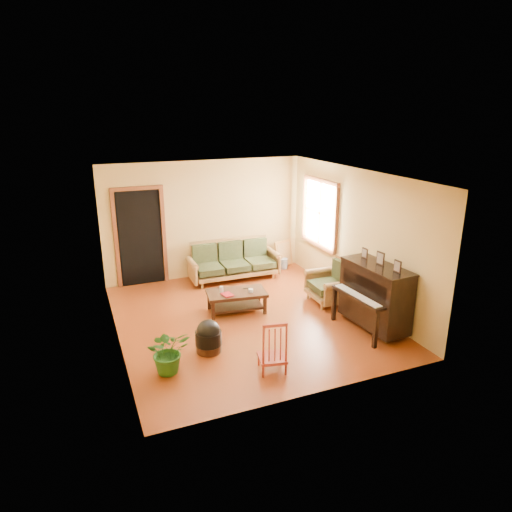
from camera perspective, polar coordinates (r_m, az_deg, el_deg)
name	(u,v)px	position (r m, az deg, el deg)	size (l,w,h in m)	color
floor	(247,318)	(8.40, -1.17, -7.76)	(5.00, 5.00, 0.00)	#66260D
doorway	(140,238)	(9.98, -14.25, 2.17)	(1.08, 0.16, 2.05)	black
window	(320,213)	(9.94, 8.01, 5.32)	(0.12, 1.36, 1.46)	white
sofa	(234,261)	(10.13, -2.75, -0.59)	(1.99, 0.84, 0.85)	olive
coffee_table	(237,302)	(8.59, -2.45, -5.71)	(1.09, 0.59, 0.40)	black
armchair	(329,282)	(9.02, 9.12, -3.17)	(0.82, 0.86, 0.86)	olive
piano	(375,297)	(8.06, 14.65, -5.00)	(0.77, 1.31, 1.16)	black
footstool	(209,340)	(7.28, -5.95, -10.40)	(0.42, 0.42, 0.40)	black
red_chair	(272,345)	(6.67, 2.04, -11.05)	(0.38, 0.42, 0.82)	maroon
leaning_frame	(284,253)	(10.97, 3.47, 0.34)	(0.50, 0.11, 0.67)	#BD833F
ceramic_crock	(283,263)	(10.90, 3.45, -0.94)	(0.20, 0.20, 0.24)	#345A9D
potted_plant	(169,351)	(6.78, -10.87, -11.57)	(0.61, 0.53, 0.68)	#205719
book	(223,296)	(8.33, -4.13, -4.97)	(0.18, 0.24, 0.02)	maroon
candle	(221,289)	(8.48, -4.34, -4.19)	(0.07, 0.07, 0.12)	white
glass_jar	(251,290)	(8.49, -0.67, -4.32)	(0.09, 0.09, 0.06)	white
remote	(246,288)	(8.65, -1.22, -4.05)	(0.14, 0.04, 0.01)	black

